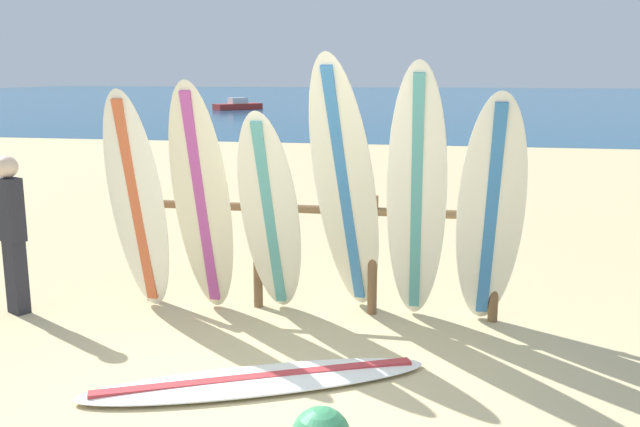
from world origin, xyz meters
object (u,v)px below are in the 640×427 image
at_px(surfboard_rack, 314,237).
at_px(surfboard_leaning_far_left, 137,204).
at_px(surfboard_leaning_center, 346,193).
at_px(surfboard_lying_on_sand, 258,380).
at_px(beachgoer_standing, 12,228).
at_px(surfboard_leaning_center_left, 270,217).
at_px(small_boat_offshore, 238,105).
at_px(surfboard_leaning_right, 490,214).
at_px(surfboard_leaning_center_right, 416,199).
at_px(surfboard_leaning_left, 202,201).

relative_size(surfboard_rack, surfboard_leaning_far_left, 1.62).
distance_m(surfboard_leaning_center, surfboard_lying_on_sand, 1.88).
bearing_deg(surfboard_rack, beachgoer_standing, -167.91).
bearing_deg(surfboard_leaning_center_left, surfboard_rack, 49.88).
height_order(surfboard_leaning_center, small_boat_offshore, surfboard_leaning_center).
bearing_deg(surfboard_leaning_center_left, surfboard_leaning_right, 2.82).
bearing_deg(beachgoer_standing, surfboard_leaning_right, 3.96).
relative_size(surfboard_leaning_right, surfboard_lying_on_sand, 0.83).
relative_size(surfboard_rack, surfboard_leaning_center_right, 1.46).
distance_m(surfboard_rack, surfboard_lying_on_sand, 1.85).
xyz_separation_m(surfboard_leaning_center_left, beachgoer_standing, (-2.46, -0.21, -0.16)).
height_order(surfboard_leaning_center, surfboard_lying_on_sand, surfboard_leaning_center).
bearing_deg(surfboard_lying_on_sand, surfboard_leaning_center_left, 99.94).
bearing_deg(surfboard_leaning_center_right, surfboard_leaning_far_left, -178.86).
xyz_separation_m(surfboard_leaning_center, beachgoer_standing, (-3.13, -0.27, -0.39)).
bearing_deg(small_boat_offshore, surfboard_leaning_left, -73.26).
relative_size(surfboard_rack, surfboard_leaning_right, 1.62).
relative_size(surfboard_leaning_far_left, surfboard_leaning_left, 0.96).
xyz_separation_m(surfboard_rack, surfboard_leaning_far_left, (-1.61, -0.39, 0.34)).
height_order(surfboard_leaning_center_right, surfboard_leaning_right, surfboard_leaning_center_right).
distance_m(surfboard_leaning_left, surfboard_leaning_center, 1.33).
height_order(surfboard_leaning_left, surfboard_leaning_center_left, surfboard_leaning_left).
bearing_deg(beachgoer_standing, surfboard_rack, 12.09).
xyz_separation_m(surfboard_leaning_right, surfboard_lying_on_sand, (-1.70, -1.41, -1.04)).
bearing_deg(surfboard_leaning_far_left, beachgoer_standing, -170.06).
distance_m(surfboard_leaning_center, beachgoer_standing, 3.17).
xyz_separation_m(surfboard_leaning_center_left, surfboard_leaning_right, (1.94, 0.10, 0.08)).
height_order(surfboard_leaning_center_right, surfboard_lying_on_sand, surfboard_leaning_center_right).
height_order(surfboard_rack, surfboard_leaning_center_left, surfboard_leaning_center_left).
xyz_separation_m(surfboard_rack, surfboard_leaning_right, (1.61, -0.29, 0.34)).
bearing_deg(surfboard_leaning_center_left, surfboard_lying_on_sand, -80.06).
bearing_deg(surfboard_leaning_right, surfboard_leaning_left, -178.34).
bearing_deg(surfboard_leaning_left, surfboard_leaning_center_left, -1.79).
relative_size(surfboard_lying_on_sand, small_boat_offshore, 0.91).
height_order(surfboard_lying_on_sand, beachgoer_standing, beachgoer_standing).
bearing_deg(surfboard_rack, surfboard_leaning_left, -159.44).
height_order(surfboard_rack, beachgoer_standing, beachgoer_standing).
relative_size(surfboard_leaning_center_right, surfboard_lying_on_sand, 0.92).
height_order(surfboard_leaning_center_left, surfboard_leaning_right, surfboard_leaning_right).
relative_size(surfboard_leaning_left, surfboard_leaning_center_left, 1.12).
distance_m(surfboard_leaning_center, surfboard_leaning_right, 1.27).
distance_m(surfboard_leaning_center_left, surfboard_leaning_center_right, 1.32).
bearing_deg(surfboard_leaning_far_left, surfboard_leaning_center, 1.93).
xyz_separation_m(surfboard_leaning_center_left, surfboard_leaning_center, (0.68, 0.06, 0.23)).
relative_size(surfboard_leaning_center_left, surfboard_leaning_right, 0.92).
bearing_deg(surfboard_leaning_center_left, surfboard_leaning_center_right, 2.15).
height_order(surfboard_leaning_center_right, beachgoer_standing, surfboard_leaning_center_right).
distance_m(surfboard_rack, surfboard_leaning_far_left, 1.69).
xyz_separation_m(surfboard_leaning_far_left, small_boat_offshore, (-9.97, 35.26, -0.82)).
relative_size(surfboard_rack, beachgoer_standing, 2.29).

